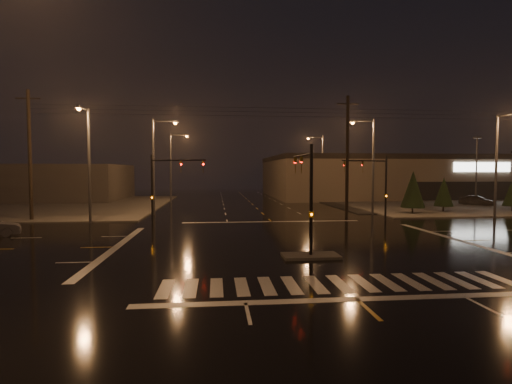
% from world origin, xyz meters
% --- Properties ---
extents(ground, '(140.00, 140.00, 0.00)m').
position_xyz_m(ground, '(0.00, 0.00, 0.00)').
color(ground, black).
rests_on(ground, ground).
extents(sidewalk_ne, '(36.00, 36.00, 0.12)m').
position_xyz_m(sidewalk_ne, '(30.00, 30.00, 0.06)').
color(sidewalk_ne, '#4B4943').
rests_on(sidewalk_ne, ground).
extents(sidewalk_nw, '(36.00, 36.00, 0.12)m').
position_xyz_m(sidewalk_nw, '(-30.00, 30.00, 0.06)').
color(sidewalk_nw, '#4B4943').
rests_on(sidewalk_nw, ground).
extents(median_island, '(3.00, 1.60, 0.15)m').
position_xyz_m(median_island, '(0.00, -4.00, 0.07)').
color(median_island, '#4B4943').
rests_on(median_island, ground).
extents(crosswalk, '(15.00, 2.60, 0.01)m').
position_xyz_m(crosswalk, '(0.00, -9.00, 0.01)').
color(crosswalk, beige).
rests_on(crosswalk, ground).
extents(stop_bar_near, '(16.00, 0.50, 0.01)m').
position_xyz_m(stop_bar_near, '(0.00, -11.00, 0.01)').
color(stop_bar_near, beige).
rests_on(stop_bar_near, ground).
extents(stop_bar_far, '(16.00, 0.50, 0.01)m').
position_xyz_m(stop_bar_far, '(0.00, 11.00, 0.01)').
color(stop_bar_far, beige).
rests_on(stop_bar_far, ground).
extents(parking_lot, '(50.00, 24.00, 0.08)m').
position_xyz_m(parking_lot, '(35.00, 28.00, 0.04)').
color(parking_lot, black).
rests_on(parking_lot, ground).
extents(retail_building, '(60.20, 28.30, 7.20)m').
position_xyz_m(retail_building, '(35.00, 45.99, 3.84)').
color(retail_building, '#706450').
rests_on(retail_building, ground).
extents(commercial_block, '(30.00, 18.00, 5.60)m').
position_xyz_m(commercial_block, '(-35.00, 42.00, 2.80)').
color(commercial_block, '#3F3A38').
rests_on(commercial_block, ground).
extents(signal_mast_median, '(0.25, 4.59, 6.00)m').
position_xyz_m(signal_mast_median, '(0.00, -3.07, 3.75)').
color(signal_mast_median, black).
rests_on(signal_mast_median, ground).
extents(signal_mast_ne, '(4.84, 1.86, 6.00)m').
position_xyz_m(signal_mast_ne, '(9.50, 10.14, 3.79)').
color(signal_mast_ne, black).
rests_on(signal_mast_ne, ground).
extents(signal_mast_nw, '(4.84, 1.86, 6.00)m').
position_xyz_m(signal_mast_nw, '(-9.50, 10.14, 3.79)').
color(signal_mast_nw, black).
rests_on(signal_mast_nw, ground).
extents(streetlight_1, '(2.77, 0.32, 10.00)m').
position_xyz_m(streetlight_1, '(-11.18, 18.00, 5.80)').
color(streetlight_1, '#38383A').
rests_on(streetlight_1, ground).
extents(streetlight_2, '(2.77, 0.32, 10.00)m').
position_xyz_m(streetlight_2, '(-11.18, 34.00, 5.80)').
color(streetlight_2, '#38383A').
rests_on(streetlight_2, ground).
extents(streetlight_3, '(2.77, 0.32, 10.00)m').
position_xyz_m(streetlight_3, '(11.18, 16.00, 5.80)').
color(streetlight_3, '#38383A').
rests_on(streetlight_3, ground).
extents(streetlight_4, '(2.77, 0.32, 10.00)m').
position_xyz_m(streetlight_4, '(11.18, 36.00, 5.80)').
color(streetlight_4, '#38383A').
rests_on(streetlight_4, ground).
extents(streetlight_5, '(0.32, 2.77, 10.00)m').
position_xyz_m(streetlight_5, '(-16.00, 11.18, 5.80)').
color(streetlight_5, '#38383A').
rests_on(streetlight_5, ground).
extents(streetlight_6, '(0.32, 2.77, 10.00)m').
position_xyz_m(streetlight_6, '(22.00, 11.18, 5.80)').
color(streetlight_6, '#38383A').
rests_on(streetlight_6, ground).
extents(utility_pole_0, '(2.20, 0.32, 12.00)m').
position_xyz_m(utility_pole_0, '(-22.00, 14.00, 6.13)').
color(utility_pole_0, black).
rests_on(utility_pole_0, ground).
extents(utility_pole_1, '(2.20, 0.32, 12.00)m').
position_xyz_m(utility_pole_1, '(8.00, 14.00, 6.13)').
color(utility_pole_1, black).
rests_on(utility_pole_1, ground).
extents(conifer_0, '(2.51, 2.51, 4.62)m').
position_xyz_m(conifer_0, '(15.96, 16.05, 2.66)').
color(conifer_0, black).
rests_on(conifer_0, ground).
extents(conifer_1, '(2.05, 2.05, 3.90)m').
position_xyz_m(conifer_1, '(20.15, 17.23, 2.30)').
color(conifer_1, black).
rests_on(conifer_1, ground).
extents(car_parked, '(3.96, 4.51, 1.47)m').
position_xyz_m(car_parked, '(29.46, 24.93, 0.74)').
color(car_parked, black).
rests_on(car_parked, ground).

